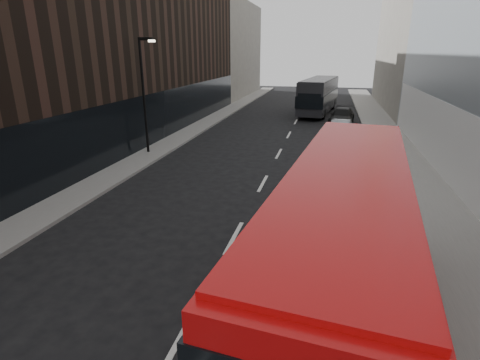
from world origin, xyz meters
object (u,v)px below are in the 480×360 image
Objects in this scene: car_b at (340,129)px; car_a at (344,146)px; grey_bus at (319,95)px; car_c at (342,116)px; red_bus at (342,246)px; street_lamp at (144,88)px.

car_a is at bearing -81.68° from car_b.
grey_bus is 2.61× the size of car_a.
car_c is at bearing -61.06° from grey_bus.
red_bus is 0.91× the size of grey_bus.
car_a is at bearing -83.85° from car_c.
car_c is at bearing 94.53° from car_b.
red_bus is at bearing -79.93° from grey_bus.
red_bus reaches higher than car_c.
grey_bus is at bearing 118.51° from car_c.
car_c is (0.14, 11.84, -0.04)m from car_a.
car_a is at bearing 9.25° from street_lamp.
car_b is 0.81× the size of car_c.
street_lamp reaches higher than grey_bus.
red_bus is 33.87m from grey_bus.
red_bus is 16.15m from car_a.
red_bus reaches higher than car_b.
street_lamp is 0.67× the size of red_bus.
car_a is at bearing -75.63° from grey_bus.
car_b is (0.43, 22.07, -1.64)m from red_bus.
car_a is (12.27, 2.00, -3.43)m from street_lamp.
car_b is at bearing -85.77° from car_c.
street_lamp is 1.58× the size of car_a.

